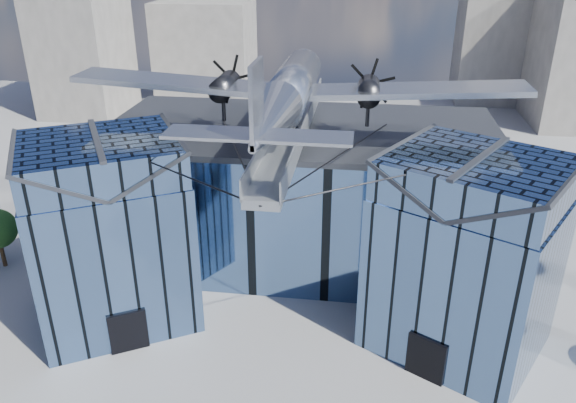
# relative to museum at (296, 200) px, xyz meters

# --- Properties ---
(ground_plane) EXTENTS (120.00, 120.00, 0.00)m
(ground_plane) POSITION_rel_museum_xyz_m (-0.00, -5.82, -5.54)
(ground_plane) COLOR gray
(museum) EXTENTS (32.88, 24.50, 17.60)m
(museum) POSITION_rel_museum_xyz_m (0.00, 0.00, 0.00)
(museum) COLOR #4A6A98
(museum) RESTS_ON ground
(bg_towers) EXTENTS (77.00, 24.50, 26.00)m
(bg_towers) POSITION_rel_museum_xyz_m (1.45, 44.67, 4.47)
(bg_towers) COLOR gray
(bg_towers) RESTS_ON ground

